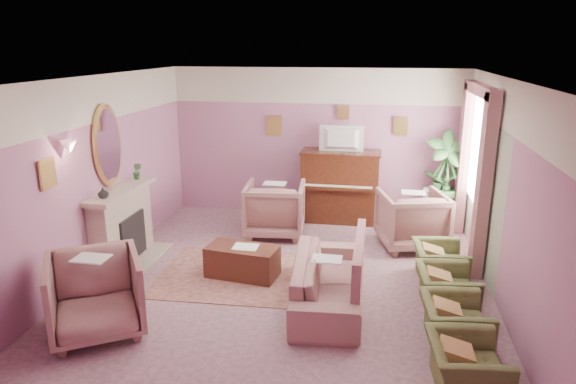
% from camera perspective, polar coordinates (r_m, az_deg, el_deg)
% --- Properties ---
extents(floor, '(5.50, 6.00, 0.01)m').
position_cam_1_polar(floor, '(7.38, 0.04, -9.66)').
color(floor, gray).
rests_on(floor, ground).
extents(ceiling, '(5.50, 6.00, 0.01)m').
position_cam_1_polar(ceiling, '(6.66, 0.05, 12.60)').
color(ceiling, silver).
rests_on(ceiling, wall_back).
extents(wall_back, '(5.50, 0.02, 2.80)m').
position_cam_1_polar(wall_back, '(9.78, 3.13, 5.42)').
color(wall_back, '#8A5C84').
rests_on(wall_back, floor).
extents(wall_front, '(5.50, 0.02, 2.80)m').
position_cam_1_polar(wall_front, '(4.14, -7.34, -9.86)').
color(wall_front, '#8A5C84').
rests_on(wall_front, floor).
extents(wall_left, '(0.02, 6.00, 2.80)m').
position_cam_1_polar(wall_left, '(7.84, -20.18, 1.76)').
color(wall_left, '#8A5C84').
rests_on(wall_left, floor).
extents(wall_right, '(0.02, 6.00, 2.80)m').
position_cam_1_polar(wall_right, '(6.97, 22.90, -0.22)').
color(wall_right, '#8A5C84').
rests_on(wall_right, floor).
extents(picture_rail_band, '(5.50, 0.01, 0.65)m').
position_cam_1_polar(picture_rail_band, '(9.63, 3.22, 11.71)').
color(picture_rail_band, beige).
rests_on(picture_rail_band, wall_back).
extents(stripe_panel, '(0.01, 3.00, 2.15)m').
position_cam_1_polar(stripe_panel, '(8.28, 20.70, 0.11)').
color(stripe_panel, '#A3AC93').
rests_on(stripe_panel, wall_right).
extents(fireplace_surround, '(0.30, 1.40, 1.10)m').
position_cam_1_polar(fireplace_surround, '(8.16, -17.94, -3.72)').
color(fireplace_surround, '#B39E8C').
rests_on(fireplace_surround, floor).
extents(fireplace_inset, '(0.18, 0.72, 0.68)m').
position_cam_1_polar(fireplace_inset, '(8.17, -17.23, -4.77)').
color(fireplace_inset, black).
rests_on(fireplace_inset, floor).
extents(fire_ember, '(0.06, 0.54, 0.10)m').
position_cam_1_polar(fire_ember, '(8.21, -16.88, -5.96)').
color(fire_ember, orange).
rests_on(fire_ember, floor).
extents(mantel_shelf, '(0.40, 1.55, 0.07)m').
position_cam_1_polar(mantel_shelf, '(7.98, -18.10, 0.12)').
color(mantel_shelf, '#B39E8C').
rests_on(mantel_shelf, fireplace_surround).
extents(hearth, '(0.55, 1.50, 0.02)m').
position_cam_1_polar(hearth, '(8.26, -16.39, -7.34)').
color(hearth, '#B39E8C').
rests_on(hearth, floor).
extents(mirror_frame, '(0.04, 0.72, 1.20)m').
position_cam_1_polar(mirror_frame, '(7.90, -19.43, 4.92)').
color(mirror_frame, tan).
rests_on(mirror_frame, wall_left).
extents(mirror_glass, '(0.01, 0.60, 1.06)m').
position_cam_1_polar(mirror_glass, '(7.89, -19.27, 4.92)').
color(mirror_glass, white).
rests_on(mirror_glass, wall_left).
extents(sconce_shade, '(0.20, 0.20, 0.16)m').
position_cam_1_polar(sconce_shade, '(6.94, -23.16, 4.63)').
color(sconce_shade, '#E4A193').
rests_on(sconce_shade, wall_left).
extents(piano, '(1.40, 0.60, 1.30)m').
position_cam_1_polar(piano, '(9.59, 5.79, 0.55)').
color(piano, '#3A190D').
rests_on(piano, floor).
extents(piano_keyshelf, '(1.30, 0.12, 0.06)m').
position_cam_1_polar(piano_keyshelf, '(9.24, 5.63, 0.40)').
color(piano_keyshelf, '#3A190D').
rests_on(piano_keyshelf, piano).
extents(piano_keys, '(1.20, 0.08, 0.02)m').
position_cam_1_polar(piano_keys, '(9.23, 5.64, 0.64)').
color(piano_keys, silver).
rests_on(piano_keys, piano).
extents(piano_top, '(1.45, 0.65, 0.04)m').
position_cam_1_polar(piano_top, '(9.44, 5.90, 4.41)').
color(piano_top, '#3A190D').
rests_on(piano_top, piano).
extents(television, '(0.80, 0.12, 0.48)m').
position_cam_1_polar(television, '(9.34, 5.93, 6.09)').
color(television, black).
rests_on(television, piano).
extents(print_back_left, '(0.30, 0.03, 0.38)m').
position_cam_1_polar(print_back_left, '(9.82, -1.54, 7.37)').
color(print_back_left, tan).
rests_on(print_back_left, wall_back).
extents(print_back_right, '(0.26, 0.03, 0.34)m').
position_cam_1_polar(print_back_right, '(9.62, 12.41, 7.19)').
color(print_back_right, tan).
rests_on(print_back_right, wall_back).
extents(print_back_mid, '(0.22, 0.03, 0.26)m').
position_cam_1_polar(print_back_mid, '(9.60, 6.15, 8.78)').
color(print_back_mid, tan).
rests_on(print_back_mid, wall_back).
extents(print_left_wall, '(0.03, 0.28, 0.36)m').
position_cam_1_polar(print_left_wall, '(6.76, -25.15, 1.86)').
color(print_left_wall, tan).
rests_on(print_left_wall, wall_left).
extents(window_blind, '(0.03, 1.40, 1.80)m').
position_cam_1_polar(window_blind, '(8.38, 20.59, 4.70)').
color(window_blind, silver).
rests_on(window_blind, wall_right).
extents(curtain_left, '(0.16, 0.34, 2.60)m').
position_cam_1_polar(curtain_left, '(7.57, 20.87, 0.42)').
color(curtain_left, '#9C6067').
rests_on(curtain_left, floor).
extents(curtain_right, '(0.16, 0.34, 2.60)m').
position_cam_1_polar(curtain_right, '(9.33, 18.91, 3.42)').
color(curtain_right, '#9C6067').
rests_on(curtain_right, floor).
extents(pelmet, '(0.16, 2.20, 0.16)m').
position_cam_1_polar(pelmet, '(8.25, 20.63, 10.59)').
color(pelmet, '#9C6067').
rests_on(pelmet, wall_right).
extents(mantel_plant, '(0.16, 0.16, 0.28)m').
position_cam_1_polar(mantel_plant, '(8.41, -16.41, 2.25)').
color(mantel_plant, '#376E34').
rests_on(mantel_plant, mantel_shelf).
extents(mantel_vase, '(0.16, 0.16, 0.16)m').
position_cam_1_polar(mantel_vase, '(7.53, -19.86, -0.11)').
color(mantel_vase, beige).
rests_on(mantel_vase, mantel_shelf).
extents(area_rug, '(2.56, 1.89, 0.01)m').
position_cam_1_polar(area_rug, '(7.51, -4.53, -9.19)').
color(area_rug, '#8E5B51').
rests_on(area_rug, floor).
extents(coffee_table, '(1.06, 0.63, 0.45)m').
position_cam_1_polar(coffee_table, '(7.41, -5.07, -7.70)').
color(coffee_table, '#4E2619').
rests_on(coffee_table, floor).
extents(table_paper, '(0.35, 0.28, 0.01)m').
position_cam_1_polar(table_paper, '(7.31, -4.73, -6.08)').
color(table_paper, white).
rests_on(table_paper, coffee_table).
extents(sofa, '(0.70, 2.09, 0.85)m').
position_cam_1_polar(sofa, '(6.62, 4.31, -8.83)').
color(sofa, '#9A6C66').
rests_on(sofa, floor).
extents(sofa_throw, '(0.11, 1.59, 0.58)m').
position_cam_1_polar(sofa_throw, '(6.52, 7.87, -7.62)').
color(sofa_throw, '#9C6067').
rests_on(sofa_throw, sofa).
extents(floral_armchair_left, '(0.99, 0.99, 1.04)m').
position_cam_1_polar(floral_armchair_left, '(8.87, -1.48, -1.57)').
color(floral_armchair_left, '#9A6C66').
rests_on(floral_armchair_left, floor).
extents(floral_armchair_right, '(0.99, 0.99, 1.04)m').
position_cam_1_polar(floral_armchair_right, '(8.57, 13.61, -2.66)').
color(floral_armchair_right, '#9A6C66').
rests_on(floral_armchair_right, floor).
extents(floral_armchair_front, '(0.99, 0.99, 1.04)m').
position_cam_1_polar(floral_armchair_front, '(6.30, -20.66, -10.28)').
color(floral_armchair_front, '#9A6C66').
rests_on(floral_armchair_front, floor).
extents(olive_chair_a, '(0.56, 0.80, 0.69)m').
position_cam_1_polar(olive_chair_a, '(5.36, 19.24, -17.17)').
color(olive_chair_a, '#555E30').
rests_on(olive_chair_a, floor).
extents(olive_chair_b, '(0.56, 0.80, 0.69)m').
position_cam_1_polar(olive_chair_b, '(6.05, 18.08, -12.97)').
color(olive_chair_b, '#555E30').
rests_on(olive_chair_b, floor).
extents(olive_chair_c, '(0.56, 0.80, 0.69)m').
position_cam_1_polar(olive_chair_c, '(6.78, 17.19, -9.64)').
color(olive_chair_c, '#555E30').
rests_on(olive_chair_c, floor).
extents(olive_chair_d, '(0.56, 0.80, 0.69)m').
position_cam_1_polar(olive_chair_d, '(7.52, 16.48, -6.96)').
color(olive_chair_d, '#555E30').
rests_on(olive_chair_d, floor).
extents(side_table, '(0.52, 0.52, 0.70)m').
position_cam_1_polar(side_table, '(9.68, 16.17, -1.73)').
color(side_table, white).
rests_on(side_table, floor).
extents(side_plant_big, '(0.30, 0.30, 0.34)m').
position_cam_1_polar(side_plant_big, '(9.54, 16.41, 1.24)').
color(side_plant_big, '#376E34').
rests_on(side_plant_big, side_table).
extents(side_plant_small, '(0.16, 0.16, 0.28)m').
position_cam_1_polar(side_plant_small, '(9.47, 17.18, 0.88)').
color(side_plant_small, '#376E34').
rests_on(side_plant_small, side_table).
extents(palm_pot, '(0.34, 0.34, 0.34)m').
position_cam_1_polar(palm_pot, '(9.66, 16.76, -2.95)').
color(palm_pot, '#A96A45').
rests_on(palm_pot, floor).
extents(palm_plant, '(0.76, 0.76, 1.44)m').
position_cam_1_polar(palm_plant, '(9.41, 17.19, 2.18)').
color(palm_plant, '#376E34').
rests_on(palm_plant, palm_pot).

